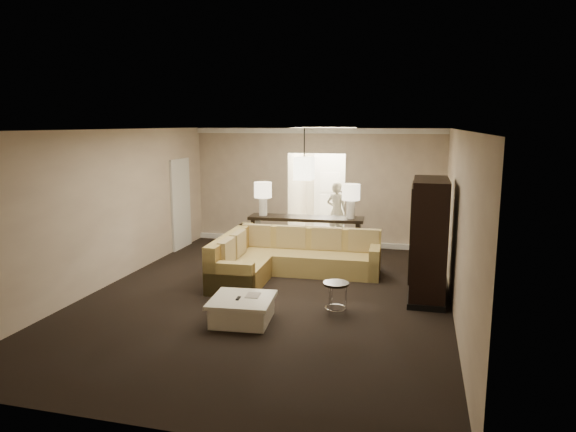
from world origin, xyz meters
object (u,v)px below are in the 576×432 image
(console_table, at_px, (306,234))
(drink_table, at_px, (336,291))
(coffee_table, at_px, (242,309))
(sectional_sofa, at_px, (285,258))
(armoire, at_px, (428,242))
(person, at_px, (337,208))

(console_table, distance_m, drink_table, 3.22)
(coffee_table, bearing_deg, drink_table, 27.14)
(sectional_sofa, xyz_separation_m, drink_table, (1.27, -1.74, 0.01))
(sectional_sofa, xyz_separation_m, console_table, (0.13, 1.27, 0.22))
(armoire, height_order, person, armoire)
(drink_table, bearing_deg, sectional_sofa, 126.14)
(drink_table, xyz_separation_m, person, (-0.79, 4.94, 0.47))
(coffee_table, distance_m, person, 5.66)
(coffee_table, bearing_deg, sectional_sofa, 89.57)
(sectional_sofa, relative_size, console_table, 1.19)
(person, bearing_deg, console_table, 96.92)
(coffee_table, height_order, person, person)
(sectional_sofa, bearing_deg, person, 79.07)
(armoire, distance_m, drink_table, 1.86)
(sectional_sofa, xyz_separation_m, armoire, (2.62, -0.62, 0.62))
(sectional_sofa, xyz_separation_m, person, (0.48, 3.20, 0.48))
(coffee_table, xyz_separation_m, drink_table, (1.29, 0.66, 0.17))
(coffee_table, distance_m, drink_table, 1.46)
(console_table, xyz_separation_m, person, (0.35, 1.93, 0.27))
(sectional_sofa, relative_size, drink_table, 5.86)
(sectional_sofa, distance_m, coffee_table, 2.41)
(drink_table, relative_size, person, 0.30)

